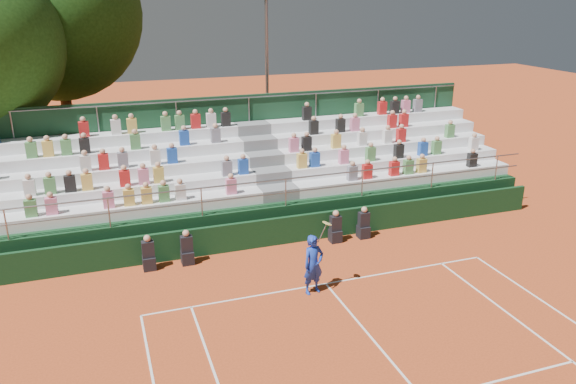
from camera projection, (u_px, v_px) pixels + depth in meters
name	position (u px, v px, depth m)	size (l,w,h in m)	color
ground	(326.00, 284.00, 17.07)	(90.00, 90.00, 0.00)	#BC481F
courtside_wall	(291.00, 229.00, 19.75)	(20.00, 0.15, 1.00)	black
line_officials	(264.00, 239.00, 19.01)	(7.98, 0.40, 1.19)	black
grandstand	(264.00, 186.00, 22.44)	(20.00, 5.20, 4.40)	black
tennis_player	(313.00, 264.00, 16.29)	(0.90, 0.57, 2.22)	#1737B1
tree_east	(54.00, 14.00, 25.46)	(7.82, 7.82, 11.39)	#332312
floodlight_mast	(267.00, 66.00, 27.67)	(0.60, 0.25, 8.56)	gray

